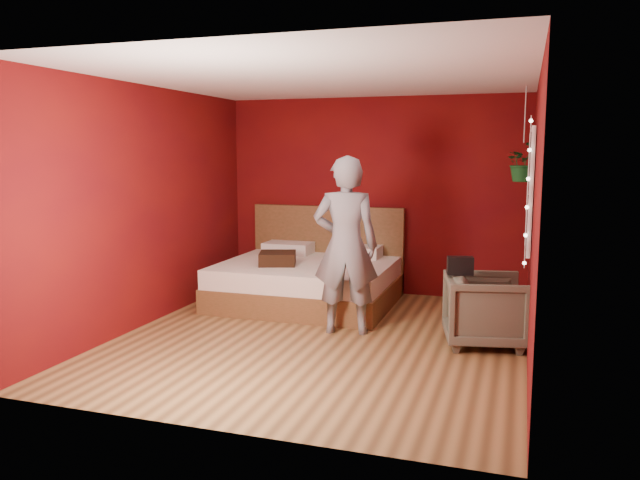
% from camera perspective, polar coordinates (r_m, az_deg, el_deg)
% --- Properties ---
extents(floor, '(4.50, 4.50, 0.00)m').
position_cam_1_polar(floor, '(6.45, 0.12, -8.96)').
color(floor, olive).
rests_on(floor, ground).
extents(room_walls, '(4.04, 4.54, 2.62)m').
position_cam_1_polar(room_walls, '(6.17, 0.12, 6.12)').
color(room_walls, '#670E0A').
rests_on(room_walls, ground).
extents(window, '(0.05, 0.97, 1.27)m').
position_cam_1_polar(window, '(6.77, 18.66, 4.36)').
color(window, white).
rests_on(window, room_walls).
extents(fairy_lights, '(0.04, 0.04, 1.45)m').
position_cam_1_polar(fairy_lights, '(6.25, 18.45, 4.09)').
color(fairy_lights, silver).
rests_on(fairy_lights, room_walls).
extents(bed, '(2.10, 1.79, 1.16)m').
position_cam_1_polar(bed, '(7.86, -0.98, -3.58)').
color(bed, brown).
rests_on(bed, ground).
extents(person, '(0.75, 0.57, 1.85)m').
position_cam_1_polar(person, '(6.46, 2.36, -0.51)').
color(person, slate).
rests_on(person, ground).
extents(armchair, '(0.91, 0.89, 0.70)m').
position_cam_1_polar(armchair, '(6.36, 14.91, -6.19)').
color(armchair, '#5B5B48').
rests_on(armchair, ground).
extents(handbag, '(0.27, 0.18, 0.18)m').
position_cam_1_polar(handbag, '(6.21, 12.70, -2.30)').
color(handbag, black).
rests_on(handbag, armchair).
extents(throw_pillow, '(0.54, 0.54, 0.15)m').
position_cam_1_polar(throw_pillow, '(7.60, -3.90, -1.68)').
color(throw_pillow, '#321A10').
rests_on(throw_pillow, bed).
extents(hanging_plant, '(0.49, 0.47, 1.04)m').
position_cam_1_polar(hanging_plant, '(7.32, 18.06, 6.77)').
color(hanging_plant, silver).
rests_on(hanging_plant, room_walls).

